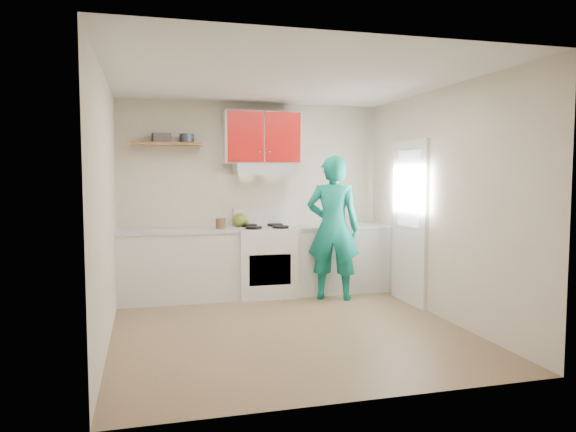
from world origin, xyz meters
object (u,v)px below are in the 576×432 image
object	(u,v)px
crock	(221,224)
person	(333,228)
kettle	(240,220)
stove	(265,261)
tin	(187,138)

from	to	relation	value
crock	person	xyz separation A→B (m)	(1.41, -0.39, -0.04)
kettle	person	world-z (taller)	person
person	stove	bearing A→B (deg)	-3.98
tin	kettle	xyz separation A→B (m)	(0.70, 0.05, -1.08)
tin	kettle	size ratio (longest dim) A/B	0.89
stove	crock	bearing A→B (deg)	-175.63
tin	crock	size ratio (longest dim) A/B	1.20
tin	person	size ratio (longest dim) A/B	0.10
crock	stove	bearing A→B (deg)	4.37
kettle	person	distance (m)	1.28
tin	crock	bearing A→B (deg)	-25.41
stove	crock	xyz separation A→B (m)	(-0.59, -0.05, 0.52)
stove	tin	distance (m)	1.92
stove	person	xyz separation A→B (m)	(0.81, -0.44, 0.47)
tin	crock	xyz separation A→B (m)	(0.40, -0.19, -1.12)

